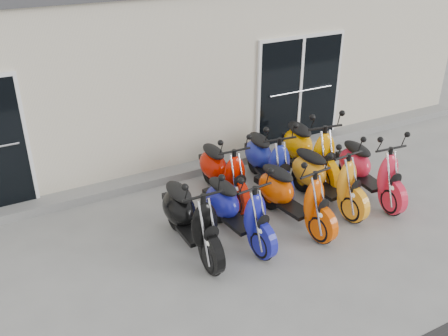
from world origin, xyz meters
The scene contains 12 objects.
ground centered at (0.00, 0.00, 0.00)m, with size 80.00×80.00×0.00m, color gray.
building centered at (0.00, 5.20, 1.60)m, with size 14.00×6.00×3.20m, color beige.
front_step centered at (0.00, 2.02, 0.07)m, with size 14.00×0.40×0.15m, color gray.
door_right centered at (2.60, 2.17, 1.26)m, with size 2.02×0.08×2.22m, color black.
scooter_front_black centered at (-0.96, -0.18, 0.69)m, with size 0.68×1.86×1.37m, color black, non-canonical shape.
scooter_front_blue centered at (-0.25, -0.26, 0.65)m, with size 0.64×1.76×1.30m, color #191C9D, non-canonical shape.
scooter_front_orange_a centered at (0.71, -0.33, 0.67)m, with size 0.66×1.81×1.34m, color #E44C03, non-canonical shape.
scooter_front_orange_b centered at (1.53, -0.12, 0.68)m, with size 0.67×1.83×1.36m, color #FF9E19, non-canonical shape.
scooter_front_red centered at (2.35, -0.25, 0.68)m, with size 0.67×1.83×1.35m, color red, non-canonical shape.
scooter_back_red centered at (0.15, 0.91, 0.65)m, with size 0.64×1.77×1.31m, color #BE1100, non-canonical shape.
scooter_back_blue centered at (1.03, 0.87, 0.68)m, with size 0.67×1.85×1.37m, color #1A269B, non-canonical shape.
scooter_back_yellow centered at (1.88, 0.81, 0.73)m, with size 0.72×1.99×1.47m, color #FE9B00, non-canonical shape.
Camera 1 is at (-3.41, -5.67, 4.36)m, focal length 40.00 mm.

